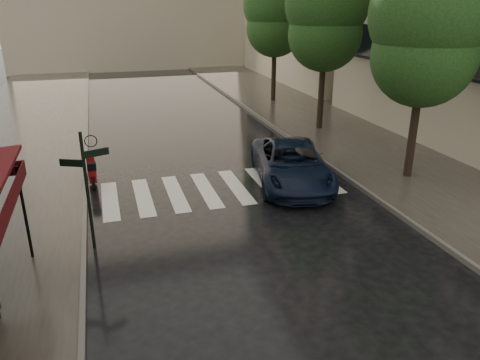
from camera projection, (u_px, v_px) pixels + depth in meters
ground at (156, 307)px, 9.76m from camera, size 120.00×120.00×0.00m
sidewalk_near at (9, 154)px, 19.25m from camera, size 6.00×60.00×0.12m
sidewalk_far at (333, 128)px, 23.20m from camera, size 5.50×60.00×0.12m
curb_near at (87, 147)px, 20.06m from camera, size 0.12×60.00×0.16m
curb_far at (280, 132)px, 22.45m from camera, size 0.12×60.00×0.16m
crosswalk at (221, 188)px, 15.91m from camera, size 7.85×3.20×0.01m
signpost at (87, 182)px, 11.46m from camera, size 1.17×0.29×3.10m
tree_near at (428, 22)px, 14.88m from camera, size 3.80×3.80×7.99m
tree_mid at (326, 9)px, 21.00m from camera, size 3.80×3.80×8.34m
tree_far at (275, 9)px, 27.36m from camera, size 3.80×3.80×8.16m
scooter at (92, 172)px, 16.03m from camera, size 0.41×1.53×1.01m
parked_car at (291, 164)px, 16.14m from camera, size 3.36×5.47×1.41m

